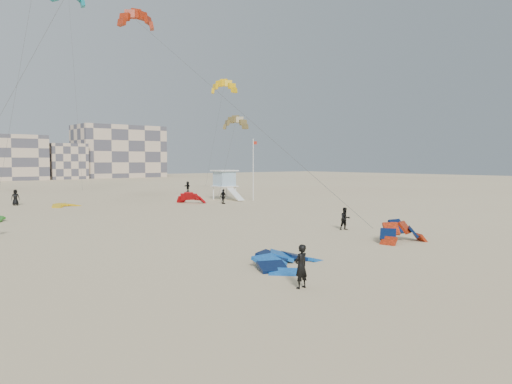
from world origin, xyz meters
TOP-DOWN VIEW (x-y plane):
  - ground at (0.00, 0.00)m, footprint 320.00×320.00m
  - kite_ground_blue at (1.43, 1.37)m, footprint 5.95×6.07m
  - kite_ground_orange at (11.77, 1.98)m, footprint 3.76×3.76m
  - kite_ground_red_far at (17.05, 35.71)m, footprint 5.25×5.24m
  - kite_ground_yellow at (3.36, 40.52)m, footprint 4.13×4.23m
  - kitesurfer_main at (-1.18, -2.18)m, footprint 0.69×0.48m
  - kitesurfer_b at (13.35, 8.05)m, footprint 0.98×0.86m
  - kitesurfer_d at (19.28, 32.18)m, footprint 0.56×1.09m
  - kitesurfer_e at (-0.60, 45.66)m, footprint 1.02×0.78m
  - kitesurfer_f at (28.23, 55.12)m, footprint 0.53×1.63m
  - kite_fly_orange at (7.45, 30.25)m, footprint 4.25×29.59m
  - kite_fly_olive at (22.04, 33.50)m, footprint 5.50×4.29m
  - kite_fly_yellow at (29.94, 47.08)m, footprint 5.41×9.26m
  - lifeguard_tower_near at (23.25, 37.50)m, footprint 2.87×5.41m
  - flagpole at (25.25, 33.88)m, footprint 0.65×0.10m
  - condo_east at (50.00, 132.00)m, footprint 26.00×14.00m
  - condo_fill_right at (32.00, 128.00)m, footprint 10.00×10.00m

SIDE VIEW (x-z plane):
  - ground at x=0.00m, z-range 0.00..0.00m
  - kite_ground_blue at x=1.43m, z-range -1.14..1.14m
  - kite_ground_orange at x=11.77m, z-range -1.68..1.68m
  - kite_ground_red_far at x=17.05m, z-range -1.91..1.91m
  - kite_ground_yellow at x=3.36m, z-range -0.58..0.58m
  - kitesurfer_b at x=13.35m, z-range 0.00..1.68m
  - kitesurfer_f at x=28.23m, z-range 0.00..1.76m
  - kitesurfer_d at x=19.28m, z-range 0.00..1.78m
  - kitesurfer_main at x=-1.18m, z-range 0.00..1.80m
  - kitesurfer_e at x=-0.60m, z-range 0.00..1.86m
  - lifeguard_tower_near at x=23.25m, z-range -0.02..3.93m
  - flagpole at x=25.25m, z-range 0.20..8.19m
  - condo_fill_right at x=32.00m, z-range 0.00..10.00m
  - condo_east at x=50.00m, z-range 0.00..16.00m
  - kite_fly_olive at x=22.04m, z-range 4.80..14.65m
  - kite_fly_yellow at x=29.94m, z-range 8.07..24.77m
  - kite_fly_orange at x=7.45m, z-range 9.43..28.76m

